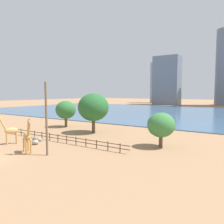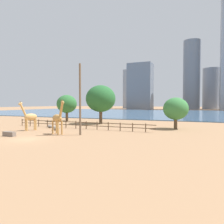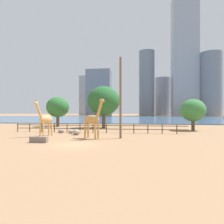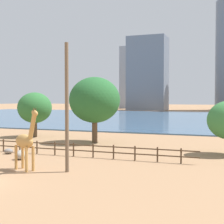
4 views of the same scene
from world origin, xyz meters
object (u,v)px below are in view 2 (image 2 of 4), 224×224
object	(u,v)px
boulder_by_pole	(50,126)
tree_center_broad	(67,104)
utility_pole	(80,99)
tree_left_large	(101,99)
boulder_near_fence	(56,128)
boulder_small	(57,127)
giraffe_companion	(30,117)
feeding_trough	(9,134)
giraffe_tall	(58,118)
tree_right_tall	(176,109)

from	to	relation	value
boulder_by_pole	tree_center_broad	bearing A→B (deg)	113.77
utility_pole	tree_left_large	xyz separation A→B (m)	(-4.97, 16.30, 0.46)
boulder_near_fence	tree_center_broad	bearing A→B (deg)	119.72
boulder_small	boulder_by_pole	bearing A→B (deg)	170.85
giraffe_companion	feeding_trough	bearing A→B (deg)	43.39
giraffe_tall	utility_pole	distance (m)	4.18
boulder_by_pole	boulder_small	xyz separation A→B (m)	(1.66, -0.27, -0.00)
tree_center_broad	boulder_by_pole	bearing A→B (deg)	-66.23
feeding_trough	boulder_by_pole	bearing A→B (deg)	98.54
feeding_trough	tree_left_large	bearing A→B (deg)	81.92
tree_left_large	giraffe_companion	bearing A→B (deg)	-108.07
tree_left_large	boulder_near_fence	bearing A→B (deg)	-96.12
feeding_trough	boulder_small	bearing A→B (deg)	88.99
feeding_trough	tree_center_broad	distance (m)	24.98
boulder_small	tree_right_tall	xyz separation A→B (m)	(18.77, 7.43, 3.12)
boulder_near_fence	boulder_by_pole	world-z (taller)	boulder_near_fence
tree_left_large	tree_center_broad	bearing A→B (deg)	166.29
boulder_by_pole	tree_left_large	bearing A→B (deg)	67.92
feeding_trough	tree_right_tall	world-z (taller)	tree_right_tall
giraffe_tall	tree_center_broad	size ratio (longest dim) A/B	0.77
utility_pole	boulder_by_pole	distance (m)	11.74
boulder_near_fence	boulder_small	xyz separation A→B (m)	(-1.38, 1.97, -0.12)
utility_pole	tree_right_tall	size ratio (longest dim) A/B	1.83
utility_pole	feeding_trough	world-z (taller)	utility_pole
tree_right_tall	tree_center_broad	bearing A→B (deg)	166.34
giraffe_companion	utility_pole	bearing A→B (deg)	108.13
giraffe_companion	boulder_small	size ratio (longest dim) A/B	5.62
utility_pole	feeding_trough	bearing A→B (deg)	-149.53
giraffe_companion	tree_center_broad	bearing A→B (deg)	-138.89
utility_pole	tree_left_large	size ratio (longest dim) A/B	1.18
boulder_near_fence	giraffe_companion	bearing A→B (deg)	-150.58
boulder_near_fence	tree_left_large	xyz separation A→B (m)	(1.42, 13.26, 4.91)
giraffe_tall	boulder_near_fence	world-z (taller)	giraffe_tall
giraffe_tall	feeding_trough	xyz separation A→B (m)	(-4.72, -4.00, -1.96)
giraffe_companion	utility_pole	distance (m)	10.35
giraffe_tall	feeding_trough	world-z (taller)	giraffe_tall
utility_pole	tree_left_large	distance (m)	17.05
boulder_by_pole	tree_left_large	distance (m)	12.92
giraffe_tall	tree_left_large	xyz separation A→B (m)	(-1.75, 16.97, 3.04)
giraffe_companion	tree_left_large	bearing A→B (deg)	-174.02
boulder_near_fence	tree_left_large	size ratio (longest dim) A/B	0.13
boulder_small	tree_left_large	distance (m)	12.68
giraffe_tall	feeding_trough	bearing A→B (deg)	-116.74
boulder_near_fence	feeding_trough	xyz separation A→B (m)	(-1.55, -7.71, -0.08)
giraffe_companion	tree_right_tall	xyz separation A→B (m)	(20.95, 11.40, 1.20)
boulder_by_pole	tree_right_tall	size ratio (longest dim) A/B	0.17
giraffe_companion	feeding_trough	size ratio (longest dim) A/B	2.59
giraffe_tall	utility_pole	bearing A→B (deg)	34.77
boulder_near_fence	tree_right_tall	world-z (taller)	tree_right_tall
tree_left_large	tree_right_tall	xyz separation A→B (m)	(15.97, -3.87, -1.91)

